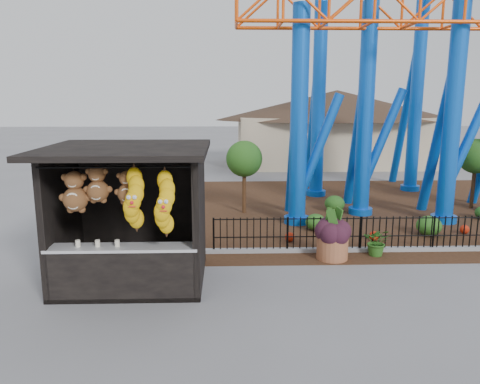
{
  "coord_description": "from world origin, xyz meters",
  "views": [
    {
      "loc": [
        -0.86,
        -9.11,
        4.15
      ],
      "look_at": [
        -0.54,
        1.5,
        2.0
      ],
      "focal_mm": 35.0,
      "sensor_mm": 36.0,
      "label": 1
    }
  ],
  "objects_px": {
    "prize_booth": "(129,219)",
    "terracotta_planter": "(332,247)",
    "potted_plant": "(377,242)",
    "roller_coaster": "(392,32)"
  },
  "relations": [
    {
      "from": "prize_booth",
      "to": "terracotta_planter",
      "type": "bearing_deg",
      "value": 17.59
    },
    {
      "from": "prize_booth",
      "to": "terracotta_planter",
      "type": "xyz_separation_m",
      "value": [
        4.89,
        1.55,
        -1.22
      ]
    },
    {
      "from": "prize_booth",
      "to": "potted_plant",
      "type": "bearing_deg",
      "value": 16.0
    },
    {
      "from": "roller_coaster",
      "to": "potted_plant",
      "type": "xyz_separation_m",
      "value": [
        -1.96,
        -5.56,
        -6.05
      ]
    },
    {
      "from": "roller_coaster",
      "to": "terracotta_planter",
      "type": "height_order",
      "value": "roller_coaster"
    },
    {
      "from": "prize_booth",
      "to": "roller_coaster",
      "type": "xyz_separation_m",
      "value": [
        8.11,
        7.32,
        4.91
      ]
    },
    {
      "from": "prize_booth",
      "to": "roller_coaster",
      "type": "bearing_deg",
      "value": 42.08
    },
    {
      "from": "potted_plant",
      "to": "roller_coaster",
      "type": "bearing_deg",
      "value": 94.82
    },
    {
      "from": "prize_booth",
      "to": "potted_plant",
      "type": "height_order",
      "value": "prize_booth"
    },
    {
      "from": "prize_booth",
      "to": "potted_plant",
      "type": "distance_m",
      "value": 6.5
    }
  ]
}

